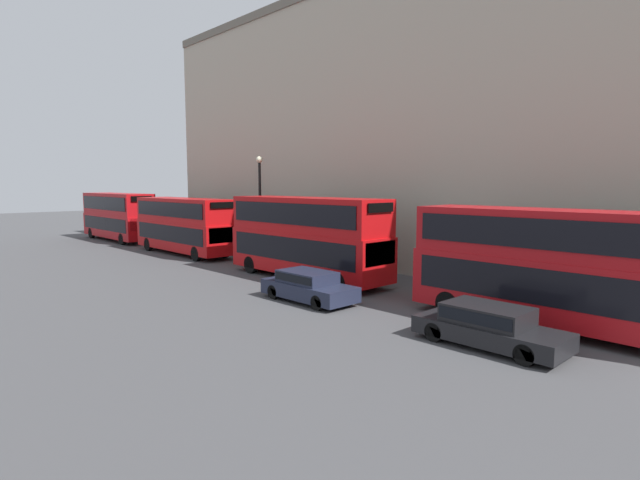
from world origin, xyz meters
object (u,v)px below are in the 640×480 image
Objects in this scene: bus_third_in_queue at (184,223)px; car_hatchback at (308,285)px; bus_second_in_queue at (307,234)px; car_dark_sedan at (489,325)px; bus_trailing at (118,215)px; bus_leading at (562,265)px.

bus_third_in_queue reaches higher than car_hatchback.
car_hatchback is (-3.40, -3.87, -1.74)m from bus_second_in_queue.
car_dark_sedan is at bearing -90.00° from car_hatchback.
bus_second_in_queue is 25.76m from bus_trailing.
bus_leading reaches higher than bus_third_in_queue.
bus_second_in_queue is at bearing 48.69° from car_hatchback.
bus_second_in_queue is at bearing -90.00° from bus_trailing.
bus_trailing is (-0.00, 12.30, 0.10)m from bus_third_in_queue.
car_hatchback is (-3.40, -17.33, -1.57)m from bus_third_in_queue.
bus_second_in_queue is 13.46m from bus_third_in_queue.
bus_leading is at bearing -90.00° from bus_second_in_queue.
bus_third_in_queue is 2.21× the size of car_dark_sedan.
bus_third_in_queue is at bearing 78.90° from car_hatchback.
car_dark_sedan is at bearing -105.30° from bus_second_in_queue.
car_hatchback reaches higher than car_dark_sedan.
bus_leading is 26.77m from bus_third_in_queue.
bus_leading reaches higher than car_hatchback.
bus_second_in_queue reaches higher than car_dark_sedan.
bus_second_in_queue is at bearing -90.00° from bus_third_in_queue.
bus_trailing is 2.31× the size of car_hatchback.
bus_trailing is at bearing 84.91° from car_dark_sedan.
bus_trailing reaches higher than car_hatchback.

